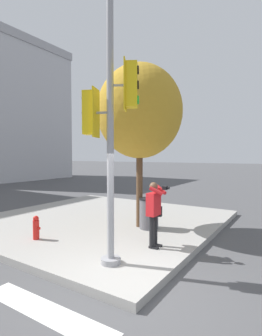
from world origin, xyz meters
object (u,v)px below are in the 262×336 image
fire_hydrant (36,228)px  trash_bin (149,213)px  traffic_signal_pole (110,122)px  person_photographer (154,209)px  street_tree (140,112)px

fire_hydrant → trash_bin: bearing=-38.7°
traffic_signal_pole → person_photographer: bearing=-13.1°
person_photographer → trash_bin: size_ratio=1.71×
person_photographer → trash_bin: bearing=33.2°
traffic_signal_pole → person_photographer: 2.46m
traffic_signal_pole → fire_hydrant: 3.77m
street_tree → trash_bin: street_tree is taller
traffic_signal_pole → street_tree: 3.03m
traffic_signal_pole → trash_bin: (2.76, 0.59, -2.50)m
fire_hydrant → trash_bin: 3.33m
street_tree → person_photographer: bearing=-138.1°
fire_hydrant → traffic_signal_pole: bearing=-93.6°
person_photographer → fire_hydrant: (-1.20, 2.99, -0.65)m
trash_bin → street_tree: bearing=84.7°
person_photographer → trash_bin: person_photographer is taller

